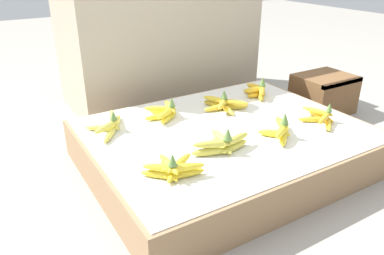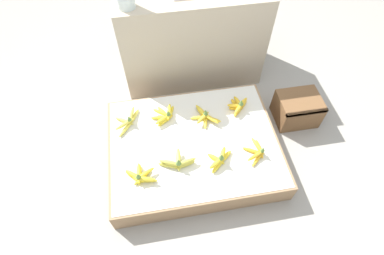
% 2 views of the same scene
% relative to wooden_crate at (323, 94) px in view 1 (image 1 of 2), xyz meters
% --- Properties ---
extents(ground_plane, '(10.00, 10.00, 0.00)m').
position_rel_wooden_crate_xyz_m(ground_plane, '(-0.88, -0.21, -0.12)').
color(ground_plane, gray).
extents(display_platform, '(1.21, 0.95, 0.18)m').
position_rel_wooden_crate_xyz_m(display_platform, '(-0.88, -0.21, -0.03)').
color(display_platform, '#997551').
rests_on(display_platform, ground_plane).
extents(back_vendor_table, '(1.16, 0.59, 0.81)m').
position_rel_wooden_crate_xyz_m(back_vendor_table, '(-0.74, 0.73, 0.29)').
color(back_vendor_table, tan).
rests_on(back_vendor_table, ground_plane).
extents(wooden_crate, '(0.33, 0.27, 0.23)m').
position_rel_wooden_crate_xyz_m(wooden_crate, '(0.00, 0.00, 0.00)').
color(wooden_crate, brown).
rests_on(wooden_crate, ground_plane).
extents(banana_bunch_front_left, '(0.21, 0.16, 0.10)m').
position_rel_wooden_crate_xyz_m(banana_bunch_front_left, '(-1.28, -0.44, 0.10)').
color(banana_bunch_front_left, yellow).
rests_on(banana_bunch_front_left, display_platform).
extents(banana_bunch_front_midleft, '(0.26, 0.16, 0.11)m').
position_rel_wooden_crate_xyz_m(banana_bunch_front_midleft, '(-1.02, -0.38, 0.10)').
color(banana_bunch_front_midleft, gold).
rests_on(banana_bunch_front_midleft, display_platform).
extents(banana_bunch_front_midright, '(0.20, 0.19, 0.12)m').
position_rel_wooden_crate_xyz_m(banana_bunch_front_midright, '(-0.74, -0.40, 0.10)').
color(banana_bunch_front_midright, yellow).
rests_on(banana_bunch_front_midright, display_platform).
extents(banana_bunch_front_right, '(0.15, 0.23, 0.09)m').
position_rel_wooden_crate_xyz_m(banana_bunch_front_right, '(-0.47, -0.38, 0.09)').
color(banana_bunch_front_right, gold).
rests_on(banana_bunch_front_right, display_platform).
extents(banana_bunch_middle_left, '(0.20, 0.26, 0.10)m').
position_rel_wooden_crate_xyz_m(banana_bunch_middle_left, '(-1.34, 0.04, 0.09)').
color(banana_bunch_middle_left, '#DBCC4C').
rests_on(banana_bunch_middle_left, display_platform).
extents(banana_bunch_middle_midleft, '(0.20, 0.20, 0.10)m').
position_rel_wooden_crate_xyz_m(banana_bunch_middle_midleft, '(-1.06, 0.04, 0.09)').
color(banana_bunch_middle_midleft, yellow).
rests_on(banana_bunch_middle_midleft, display_platform).
extents(banana_bunch_middle_midright, '(0.23, 0.23, 0.10)m').
position_rel_wooden_crate_xyz_m(banana_bunch_middle_midright, '(-0.77, -0.02, 0.09)').
color(banana_bunch_middle_midright, gold).
rests_on(banana_bunch_middle_midright, display_platform).
extents(banana_bunch_middle_right, '(0.18, 0.19, 0.11)m').
position_rel_wooden_crate_xyz_m(banana_bunch_middle_right, '(-0.49, 0.04, 0.10)').
color(banana_bunch_middle_right, gold).
rests_on(banana_bunch_middle_right, display_platform).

